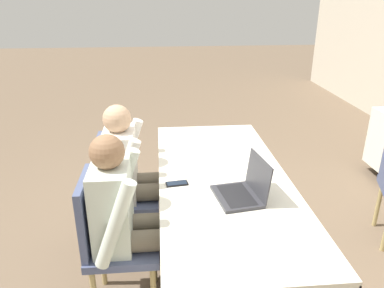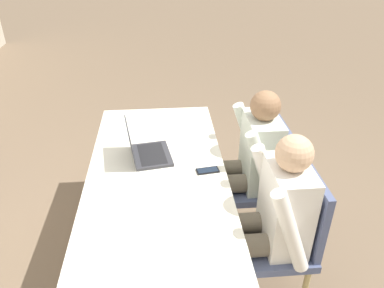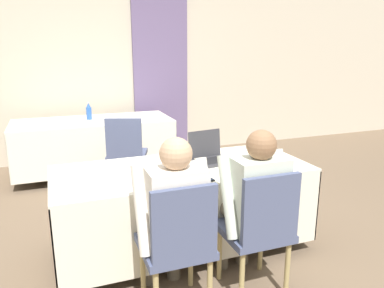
{
  "view_description": "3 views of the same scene",
  "coord_description": "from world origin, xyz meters",
  "px_view_note": "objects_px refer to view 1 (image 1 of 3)",
  "views": [
    {
      "loc": [
        2.23,
        -0.41,
        1.91
      ],
      "look_at": [
        0.0,
        -0.21,
        1.0
      ],
      "focal_mm": 35.0,
      "sensor_mm": 36.0,
      "label": 1
    },
    {
      "loc": [
        -1.86,
        -0.05,
        2.1
      ],
      "look_at": [
        0.0,
        -0.21,
        1.0
      ],
      "focal_mm": 35.0,
      "sensor_mm": 36.0,
      "label": 2
    },
    {
      "loc": [
        -0.95,
        -2.74,
        1.7
      ],
      "look_at": [
        0.0,
        -0.21,
        1.0
      ],
      "focal_mm": 35.0,
      "sensor_mm": 36.0,
      "label": 3
    }
  ],
  "objects_px": {
    "laptop": "(243,190)",
    "cell_phone": "(177,184)",
    "person_checkered_shirt": "(132,171)",
    "person_white_shirt": "(126,214)",
    "chair_near_left": "(119,190)",
    "chair_near_right": "(111,237)"
  },
  "relations": [
    {
      "from": "chair_near_left",
      "to": "chair_near_right",
      "type": "xyz_separation_m",
      "value": [
        0.58,
        0.0,
        0.0
      ]
    },
    {
      "from": "laptop",
      "to": "chair_near_right",
      "type": "relative_size",
      "value": 0.38
    },
    {
      "from": "chair_near_left",
      "to": "person_checkered_shirt",
      "type": "relative_size",
      "value": 0.78
    },
    {
      "from": "cell_phone",
      "to": "person_white_shirt",
      "type": "xyz_separation_m",
      "value": [
        0.22,
        -0.32,
        -0.07
      ]
    },
    {
      "from": "chair_near_left",
      "to": "person_white_shirt",
      "type": "xyz_separation_m",
      "value": [
        0.58,
        0.1,
        0.16
      ]
    },
    {
      "from": "cell_phone",
      "to": "chair_near_right",
      "type": "relative_size",
      "value": 0.16
    },
    {
      "from": "cell_phone",
      "to": "person_checkered_shirt",
      "type": "height_order",
      "value": "person_checkered_shirt"
    },
    {
      "from": "chair_near_right",
      "to": "person_checkered_shirt",
      "type": "bearing_deg",
      "value": -10.18
    },
    {
      "from": "chair_near_right",
      "to": "person_white_shirt",
      "type": "bearing_deg",
      "value": -90.0
    },
    {
      "from": "laptop",
      "to": "cell_phone",
      "type": "bearing_deg",
      "value": -125.8
    },
    {
      "from": "laptop",
      "to": "chair_near_right",
      "type": "height_order",
      "value": "laptop"
    },
    {
      "from": "chair_near_right",
      "to": "cell_phone",
      "type": "bearing_deg",
      "value": -62.9
    },
    {
      "from": "person_white_shirt",
      "to": "laptop",
      "type": "bearing_deg",
      "value": -88.72
    },
    {
      "from": "person_white_shirt",
      "to": "chair_near_left",
      "type": "bearing_deg",
      "value": 10.18
    },
    {
      "from": "laptop",
      "to": "cell_phone",
      "type": "height_order",
      "value": "laptop"
    },
    {
      "from": "chair_near_left",
      "to": "person_white_shirt",
      "type": "bearing_deg",
      "value": -169.82
    },
    {
      "from": "laptop",
      "to": "cell_phone",
      "type": "relative_size",
      "value": 2.35
    },
    {
      "from": "chair_near_right",
      "to": "person_checkered_shirt",
      "type": "height_order",
      "value": "person_checkered_shirt"
    },
    {
      "from": "cell_phone",
      "to": "chair_near_right",
      "type": "distance_m",
      "value": 0.53
    },
    {
      "from": "person_checkered_shirt",
      "to": "person_white_shirt",
      "type": "height_order",
      "value": "same"
    },
    {
      "from": "laptop",
      "to": "chair_near_left",
      "type": "relative_size",
      "value": 0.38
    },
    {
      "from": "person_checkered_shirt",
      "to": "person_white_shirt",
      "type": "xyz_separation_m",
      "value": [
        0.58,
        0.0,
        0.0
      ]
    }
  ]
}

